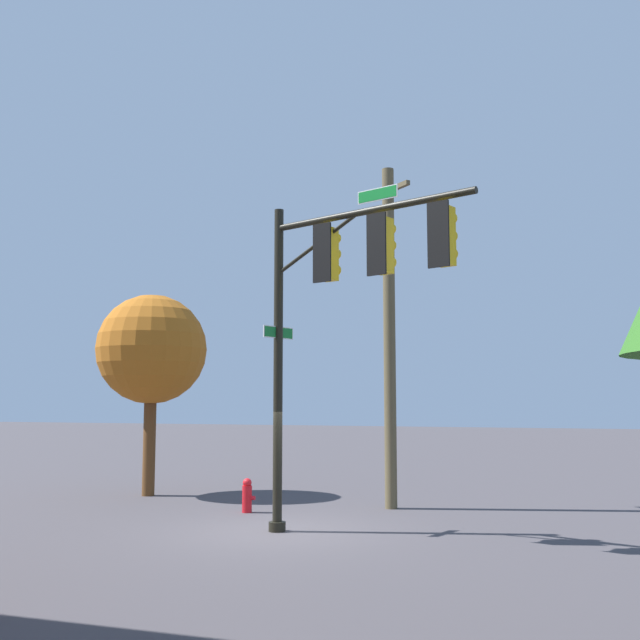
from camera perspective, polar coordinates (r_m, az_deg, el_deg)
The scene contains 5 objects.
ground_plane at distance 15.99m, azimuth -3.37°, elevation -16.17°, with size 120.00×120.00×0.00m, color #443F43.
signal_pole_assembly at distance 14.78m, azimuth 2.13°, elevation 2.77°, with size 4.66×2.18×6.94m.
utility_pole at distance 19.13m, azimuth 5.45°, elevation -0.81°, with size 1.42×1.29×8.90m.
fire_hydrant at distance 18.53m, azimuth -5.71°, elevation -13.49°, with size 0.33×0.24×0.83m.
tree_near at distance 22.06m, azimuth -13.02°, elevation -2.30°, with size 3.22×3.22×5.85m.
Camera 1 is at (5.75, -14.66, 2.76)m, focal length 40.94 mm.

